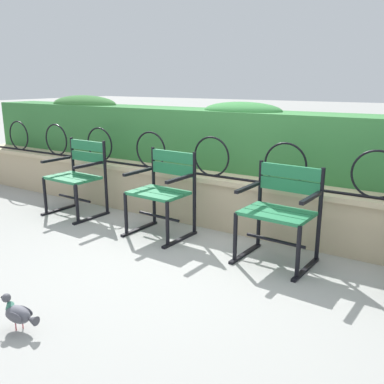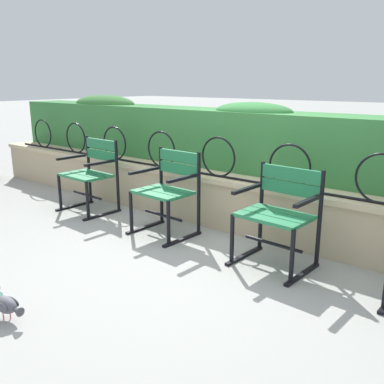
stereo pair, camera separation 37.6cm
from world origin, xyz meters
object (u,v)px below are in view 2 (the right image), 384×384
(park_chair_centre_left, at_px, (168,189))
(park_chair_leftmost, at_px, (91,172))
(pigeon_near_chairs, at_px, (6,304))
(park_chair_centre_right, at_px, (279,212))

(park_chair_centre_left, bearing_deg, park_chair_leftmost, 179.40)
(park_chair_leftmost, height_order, pigeon_near_chairs, park_chair_leftmost)
(park_chair_leftmost, relative_size, park_chair_centre_right, 1.04)
(park_chair_centre_right, height_order, pigeon_near_chairs, park_chair_centre_right)
(park_chair_leftmost, xyz_separation_m, park_chair_centre_left, (1.23, -0.01, -0.01))
(park_chair_centre_left, relative_size, park_chair_centre_right, 1.02)
(park_chair_centre_left, distance_m, park_chair_centre_right, 1.23)
(park_chair_centre_right, relative_size, pigeon_near_chairs, 2.83)
(pigeon_near_chairs, bearing_deg, park_chair_centre_right, 63.53)
(park_chair_leftmost, bearing_deg, park_chair_centre_right, -0.11)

